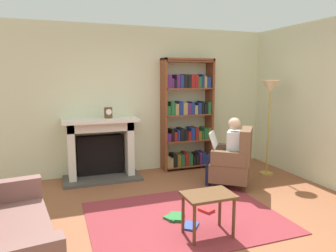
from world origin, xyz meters
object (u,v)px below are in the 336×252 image
object	(u,v)px
bookshelf	(187,116)
seated_reader	(227,149)
mantel_clock	(108,113)
side_table	(208,201)
sofa_floral	(4,240)
armchair_reading	(234,161)
fireplace	(100,146)
floor_lamp	(270,95)

from	to	relation	value
bookshelf	seated_reader	size ratio (longest dim) A/B	1.87
mantel_clock	side_table	bearing A→B (deg)	-73.99
sofa_floral	mantel_clock	bearing A→B (deg)	-37.62
mantel_clock	armchair_reading	xyz separation A→B (m)	(1.84, -1.10, -0.75)
sofa_floral	side_table	distance (m)	2.05
fireplace	sofa_floral	distance (m)	2.78
side_table	bookshelf	bearing A→B (deg)	71.70
fireplace	sofa_floral	bearing A→B (deg)	-116.06
bookshelf	sofa_floral	size ratio (longest dim) A/B	1.19
mantel_clock	bookshelf	xyz separation A→B (m)	(1.54, 0.14, -0.13)
fireplace	side_table	world-z (taller)	fireplace
seated_reader	floor_lamp	bearing A→B (deg)	143.63
sofa_floral	side_table	world-z (taller)	sofa_floral
fireplace	seated_reader	bearing A→B (deg)	-30.82
mantel_clock	side_table	distance (m)	2.63
bookshelf	floor_lamp	size ratio (longest dim) A/B	1.23
fireplace	floor_lamp	distance (m)	3.15
mantel_clock	floor_lamp	xyz separation A→B (m)	(2.77, -0.74, 0.29)
seated_reader	side_table	size ratio (longest dim) A/B	2.04
fireplace	armchair_reading	xyz separation A→B (m)	(1.98, -1.20, -0.15)
sofa_floral	seated_reader	bearing A→B (deg)	-74.44
armchair_reading	sofa_floral	distance (m)	3.45
armchair_reading	mantel_clock	bearing A→B (deg)	-83.26
armchair_reading	fireplace	bearing A→B (deg)	-83.58
seated_reader	floor_lamp	size ratio (longest dim) A/B	0.66
fireplace	bookshelf	distance (m)	1.74
bookshelf	seated_reader	world-z (taller)	bookshelf
floor_lamp	bookshelf	bearing A→B (deg)	144.61
seated_reader	side_table	distance (m)	1.76
fireplace	armchair_reading	size ratio (longest dim) A/B	1.36
fireplace	seated_reader	distance (m)	2.20
armchair_reading	side_table	bearing A→B (deg)	-3.60
seated_reader	armchair_reading	bearing A→B (deg)	90.00
mantel_clock	seated_reader	bearing A→B (deg)	-30.45
mantel_clock	seated_reader	distance (m)	2.11
side_table	sofa_floral	bearing A→B (deg)	179.13
sofa_floral	floor_lamp	bearing A→B (deg)	-76.23
armchair_reading	sofa_floral	bearing A→B (deg)	-30.55
bookshelf	sofa_floral	xyz separation A→B (m)	(-2.89, -2.52, -0.72)
mantel_clock	floor_lamp	world-z (taller)	floor_lamp
mantel_clock	floor_lamp	size ratio (longest dim) A/B	0.11
mantel_clock	side_table	world-z (taller)	mantel_clock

